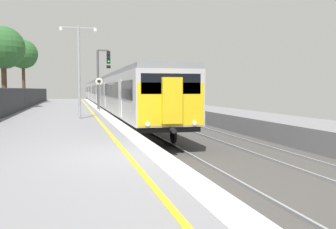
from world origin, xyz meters
TOP-DOWN VIEW (x-y plane):
  - ground at (2.64, 0.00)m, footprint 17.40×110.00m
  - commuter_train_at_platform at (2.10, 34.67)m, footprint 2.83×59.70m
  - signal_gantry at (0.63, 21.65)m, footprint 1.10×0.24m
  - speed_limit_sign at (0.25, 18.93)m, footprint 0.59×0.08m
  - platform_lamp_mid at (-1.28, 11.93)m, footprint 2.00×0.20m
  - background_tree_left at (-7.04, 37.19)m, footprint 3.33×3.33m
  - background_tree_centre at (-7.35, 25.11)m, footprint 3.56×3.56m

SIDE VIEW (x-z plane):
  - ground at x=2.64m, z-range -1.21..0.00m
  - commuter_train_at_platform at x=2.10m, z-range -0.64..3.17m
  - speed_limit_sign at x=0.25m, z-range 0.35..2.83m
  - signal_gantry at x=0.63m, z-range 0.60..5.37m
  - platform_lamp_mid at x=-1.28m, z-range 0.49..5.50m
  - background_tree_centre at x=-7.35m, z-range 1.52..8.39m
  - background_tree_left at x=-7.04m, z-range 1.85..9.15m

